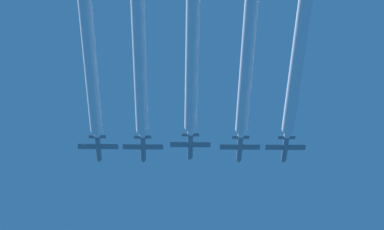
% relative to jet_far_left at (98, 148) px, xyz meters
% --- Properties ---
extents(jet_far_left, '(8.88, 12.94, 3.11)m').
position_rel_jet_far_left_xyz_m(jet_far_left, '(0.00, 0.00, 0.00)').
color(jet_far_left, slate).
extents(jet_inner_left, '(8.88, 12.94, 3.11)m').
position_rel_jet_far_left_xyz_m(jet_inner_left, '(9.88, -0.33, -0.21)').
color(jet_inner_left, slate).
extents(jet_center, '(8.88, 12.94, 3.11)m').
position_rel_jet_far_left_xyz_m(jet_center, '(20.26, -0.73, 0.20)').
color(jet_center, slate).
extents(jet_inner_right, '(8.88, 12.94, 3.11)m').
position_rel_jet_far_left_xyz_m(jet_inner_right, '(31.19, -0.11, -0.01)').
color(jet_inner_right, slate).
extents(jet_far_right, '(8.88, 12.94, 3.11)m').
position_rel_jet_far_left_xyz_m(jet_far_right, '(41.15, -0.54, -0.26)').
color(jet_far_right, slate).
extents(smoke_trail_far_left, '(2.67, 62.56, 2.67)m').
position_rel_jet_far_left_xyz_m(smoke_trail_far_left, '(-0.00, -37.16, -0.03)').
color(smoke_trail_far_left, white).
extents(smoke_trail_inner_left, '(2.67, 66.21, 2.67)m').
position_rel_jet_far_left_xyz_m(smoke_trail_inner_left, '(9.88, -39.31, -0.24)').
color(smoke_trail_inner_left, white).
extents(smoke_trail_center, '(2.67, 73.41, 2.67)m').
position_rel_jet_far_left_xyz_m(smoke_trail_center, '(20.26, -43.31, 0.17)').
color(smoke_trail_center, white).
extents(smoke_trail_inner_right, '(2.67, 75.19, 2.67)m').
position_rel_jet_far_left_xyz_m(smoke_trail_inner_right, '(31.19, -43.58, -0.04)').
color(smoke_trail_inner_right, white).
extents(smoke_trail_far_right, '(2.67, 77.93, 2.67)m').
position_rel_jet_far_left_xyz_m(smoke_trail_far_right, '(41.15, -45.38, -0.29)').
color(smoke_trail_far_right, white).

